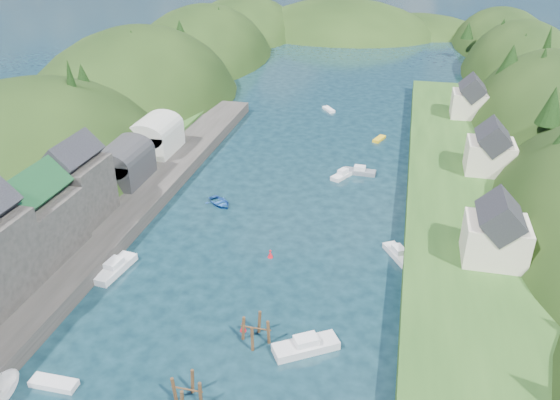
% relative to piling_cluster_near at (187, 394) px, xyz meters
% --- Properties ---
extents(ground, '(600.00, 600.00, 0.00)m').
position_rel_piling_cluster_near_xyz_m(ground, '(0.90, 54.20, -1.06)').
color(ground, black).
rests_on(ground, ground).
extents(hillside_left, '(44.00, 245.56, 52.00)m').
position_rel_piling_cluster_near_xyz_m(hillside_left, '(-44.10, 79.20, -9.10)').
color(hillside_left, black).
rests_on(hillside_left, ground).
extents(hillside_right, '(36.00, 245.56, 48.00)m').
position_rel_piling_cluster_near_xyz_m(hillside_right, '(45.90, 79.20, -8.48)').
color(hillside_right, black).
rests_on(hillside_right, ground).
extents(far_hills, '(103.00, 68.00, 44.00)m').
position_rel_piling_cluster_near_xyz_m(far_hills, '(2.12, 178.21, -11.87)').
color(far_hills, black).
rests_on(far_hills, ground).
extents(hill_trees, '(89.67, 148.90, 12.75)m').
position_rel_piling_cluster_near_xyz_m(hill_trees, '(1.28, 69.36, 10.09)').
color(hill_trees, black).
rests_on(hill_trees, ground).
extents(quay_left, '(12.00, 110.00, 2.00)m').
position_rel_piling_cluster_near_xyz_m(quay_left, '(-23.10, 24.20, -0.06)').
color(quay_left, '#2D2B28').
rests_on(quay_left, ground).
extents(terrace_left_grass, '(12.00, 110.00, 2.50)m').
position_rel_piling_cluster_near_xyz_m(terrace_left_grass, '(-30.10, 24.20, 0.19)').
color(terrace_left_grass, '#234719').
rests_on(terrace_left_grass, ground).
extents(quayside_buildings, '(8.00, 35.84, 12.90)m').
position_rel_piling_cluster_near_xyz_m(quayside_buildings, '(-25.10, 10.59, 6.02)').
color(quayside_buildings, '#2D2B28').
rests_on(quayside_buildings, quay_left).
extents(boat_sheds, '(7.00, 21.00, 7.50)m').
position_rel_piling_cluster_near_xyz_m(boat_sheds, '(-25.10, 43.20, 4.21)').
color(boat_sheds, '#2D2D30').
rests_on(boat_sheds, quay_left).
extents(terrace_right, '(16.00, 120.00, 2.40)m').
position_rel_piling_cluster_near_xyz_m(terrace_right, '(25.90, 44.20, 0.14)').
color(terrace_right, '#234719').
rests_on(terrace_right, ground).
extents(right_bank_cottages, '(9.00, 59.24, 8.41)m').
position_rel_piling_cluster_near_xyz_m(right_bank_cottages, '(28.90, 52.54, 4.78)').
color(right_bank_cottages, beige).
rests_on(right_bank_cottages, terrace_right).
extents(piling_cluster_near, '(2.93, 2.76, 3.27)m').
position_rel_piling_cluster_near_xyz_m(piling_cluster_near, '(0.00, 0.00, 0.00)').
color(piling_cluster_near, '#382314').
rests_on(piling_cluster_near, ground).
extents(piling_cluster_far, '(3.16, 2.96, 3.37)m').
position_rel_piling_cluster_near_xyz_m(piling_cluster_far, '(3.79, 8.98, 0.05)').
color(piling_cluster_far, '#382314').
rests_on(piling_cluster_far, ground).
extents(channel_buoy_near, '(0.70, 0.70, 1.10)m').
position_rel_piling_cluster_near_xyz_m(channel_buoy_near, '(2.09, 10.15, -0.59)').
color(channel_buoy_near, '#B40E19').
rests_on(channel_buoy_near, ground).
extents(channel_buoy_far, '(0.70, 0.70, 1.10)m').
position_rel_piling_cluster_near_xyz_m(channel_buoy_far, '(1.51, 24.13, -0.59)').
color(channel_buoy_far, '#B40E19').
rests_on(channel_buoy_far, ground).
extents(moored_boats, '(36.95, 93.34, 2.16)m').
position_rel_piling_cluster_near_xyz_m(moored_boats, '(-2.20, 18.25, -0.48)').
color(moored_boats, silver).
rests_on(moored_boats, ground).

